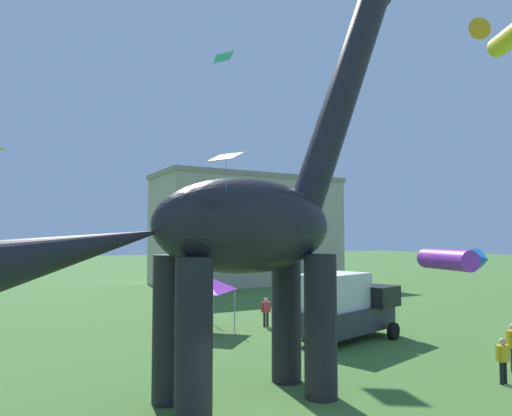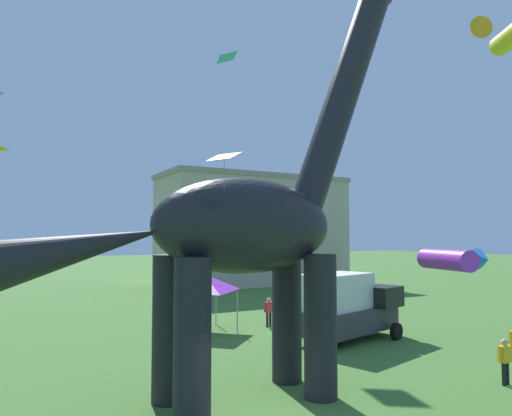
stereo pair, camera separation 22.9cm
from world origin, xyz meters
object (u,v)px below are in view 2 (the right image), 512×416
dinosaur_sculpture (244,226)px  kite_trailing (510,31)px  festival_canopy_tent (203,282)px  person_far_spectator (505,357)px  parked_box_truck (347,306)px  kite_high_right (227,57)px  kite_near_low (224,157)px  kite_mid_center (454,260)px  person_watching_child (269,309)px

dinosaur_sculpture → kite_trailing: bearing=-16.0°
dinosaur_sculpture → festival_canopy_tent: dinosaur_sculpture is taller
person_far_spectator → kite_trailing: bearing=83.3°
parked_box_truck → kite_high_right: (-1.08, 11.45, 15.88)m
kite_near_low → kite_trailing: kite_trailing is taller
dinosaur_sculpture → kite_mid_center: 6.15m
parked_box_truck → dinosaur_sculpture: bearing=-164.0°
kite_near_low → festival_canopy_tent: bearing=69.8°
person_watching_child → kite_high_right: kite_high_right is taller
kite_high_right → parked_box_truck: bearing=-84.6°
kite_trailing → kite_mid_center: bearing=-167.7°
person_watching_child → kite_mid_center: 14.54m
dinosaur_sculpture → person_far_spectator: bearing=-15.3°
dinosaur_sculpture → festival_canopy_tent: size_ratio=4.65×
festival_canopy_tent → kite_near_low: 14.06m
person_watching_child → kite_mid_center: bearing=-77.3°
person_far_spectator → dinosaur_sculpture: bearing=-84.6°
person_watching_child → kite_trailing: 17.29m
parked_box_truck → kite_near_low: (-9.86, -7.13, 5.36)m
dinosaur_sculpture → person_watching_child: bearing=59.9°
kite_mid_center → kite_trailing: bearing=12.3°
kite_high_right → kite_mid_center: kite_high_right is taller
festival_canopy_tent → kite_high_right: (4.18, 6.06, 14.98)m
dinosaur_sculpture → kite_trailing: (8.80, -3.17, 6.82)m
person_watching_child → person_far_spectator: 12.88m
parked_box_truck → kite_trailing: 13.34m
parked_box_truck → kite_high_right: 19.60m
dinosaur_sculpture → parked_box_truck: bearing=35.5°
person_watching_child → person_far_spectator: (1.71, -12.77, -0.04)m
kite_near_low → kite_trailing: bearing=-6.1°
festival_canopy_tent → kite_trailing: size_ratio=1.14×
kite_mid_center → dinosaur_sculpture: bearing=137.3°
festival_canopy_tent → kite_mid_center: bearing=-84.2°
person_far_spectator → festival_canopy_tent: size_ratio=0.49×
kite_near_low → kite_trailing: size_ratio=0.38×
parked_box_truck → kite_trailing: size_ratio=2.17×
person_watching_child → kite_trailing: (2.15, -13.03, 11.15)m
kite_trailing → kite_near_low: bearing=173.9°
kite_near_low → kite_trailing: 11.66m
dinosaur_sculpture → person_watching_child: dinosaur_sculpture is taller
kite_mid_center → kite_trailing: (4.34, 0.95, 7.80)m
kite_high_right → kite_near_low: (-8.78, -18.58, -10.52)m
kite_mid_center → parked_box_truck: bearing=67.7°
parked_box_truck → kite_mid_center: 10.29m
dinosaur_sculpture → festival_canopy_tent: bearing=78.0°
dinosaur_sculpture → kite_near_low: (-1.62, -2.06, 1.71)m
kite_high_right → dinosaur_sculpture: bearing=-113.4°
person_watching_child → person_far_spectator: bearing=-60.8°
kite_mid_center → person_far_spectator: bearing=17.3°
dinosaur_sculpture → kite_trailing: 11.57m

